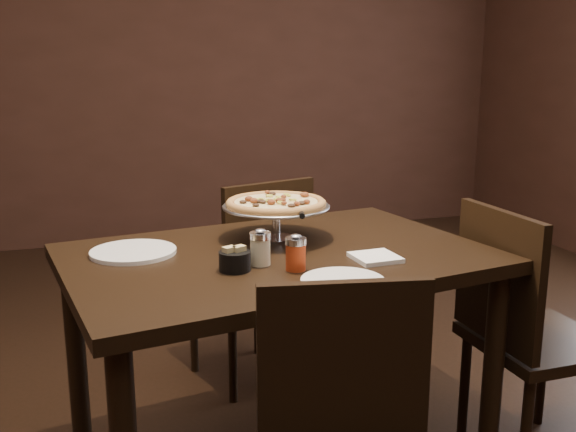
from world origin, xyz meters
name	(u,v)px	position (x,y,z in m)	size (l,w,h in m)	color
room	(310,67)	(0.06, 0.03, 1.40)	(6.04, 7.04, 2.84)	black
dining_table	(278,284)	(-0.03, 0.07, 0.72)	(1.44, 1.08, 0.82)	black
pizza_stand	(276,204)	(0.01, 0.23, 0.95)	(0.37, 0.37, 0.15)	silver
parmesan_shaker	(260,248)	(-0.12, -0.05, 0.88)	(0.06, 0.06, 0.11)	beige
pepper_flake_shaker	(296,253)	(-0.03, -0.13, 0.88)	(0.06, 0.06, 0.11)	#9A1E0E
packet_caddy	(235,260)	(-0.20, -0.08, 0.86)	(0.09, 0.09, 0.07)	black
napkin_stack	(375,258)	(0.23, -0.10, 0.83)	(0.13, 0.13, 0.01)	white
plate_left	(133,252)	(-0.47, 0.19, 0.83)	(0.27, 0.27, 0.01)	white
plate_near	(343,281)	(0.05, -0.28, 0.83)	(0.23, 0.23, 0.01)	white
serving_spatula	(302,213)	(0.05, 0.07, 0.94)	(0.13, 0.13, 0.02)	silver
chair_far	(254,274)	(0.08, 0.80, 0.52)	(0.55, 0.55, 0.94)	black
chair_side	(524,327)	(0.83, -0.07, 0.51)	(0.44, 0.44, 0.94)	black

